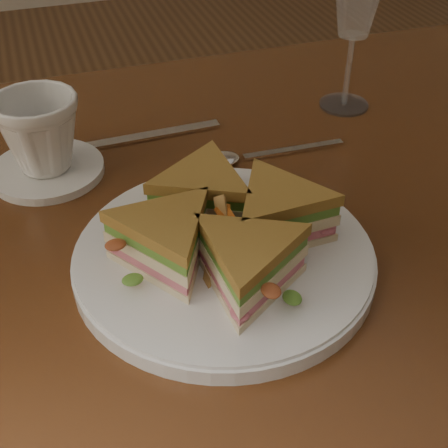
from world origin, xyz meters
name	(u,v)px	position (x,y,z in m)	size (l,w,h in m)	color
table	(235,274)	(0.00, 0.00, 0.65)	(1.20, 0.80, 0.75)	#3A1D0D
plate	(224,258)	(-0.04, -0.08, 0.76)	(0.29, 0.29, 0.02)	silver
sandwich_wedges	(224,228)	(-0.04, -0.08, 0.80)	(0.24, 0.24, 0.06)	beige
crisps_mound	(224,232)	(-0.04, -0.08, 0.79)	(0.09, 0.09, 0.05)	#C75E19
spoon	(238,158)	(0.03, 0.09, 0.75)	(0.18, 0.03, 0.01)	silver
knife	(133,139)	(-0.08, 0.18, 0.75)	(0.22, 0.02, 0.00)	silver
saucer	(48,170)	(-0.19, 0.13, 0.76)	(0.13, 0.13, 0.01)	silver
coffee_cup	(40,133)	(-0.19, 0.13, 0.80)	(0.10, 0.10, 0.09)	silver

